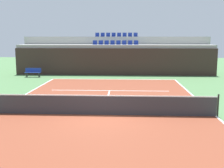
{
  "coord_description": "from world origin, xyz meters",
  "views": [
    {
      "loc": [
        1.19,
        -13.45,
        3.71
      ],
      "look_at": [
        0.39,
        2.0,
        1.2
      ],
      "focal_mm": 46.16,
      "sensor_mm": 36.0,
      "label": 1
    }
  ],
  "objects": [
    {
      "name": "ground_plane",
      "position": [
        0.0,
        0.0,
        0.0
      ],
      "size": [
        80.0,
        80.0,
        0.0
      ],
      "primitive_type": "plane",
      "color": "#477042"
    },
    {
      "name": "court_surface",
      "position": [
        0.0,
        0.0,
        0.01
      ],
      "size": [
        11.0,
        24.0,
        0.01
      ],
      "primitive_type": "cube",
      "color": "brown",
      "rests_on": "ground_plane"
    },
    {
      "name": "baseline_far",
      "position": [
        0.0,
        11.95,
        0.01
      ],
      "size": [
        11.0,
        0.1,
        0.0
      ],
      "primitive_type": "cube",
      "color": "white",
      "rests_on": "court_surface"
    },
    {
      "name": "sideline_right",
      "position": [
        5.45,
        0.0,
        0.01
      ],
      "size": [
        0.1,
        24.0,
        0.0
      ],
      "primitive_type": "cube",
      "color": "white",
      "rests_on": "court_surface"
    },
    {
      "name": "service_line_far",
      "position": [
        0.0,
        6.4,
        0.01
      ],
      "size": [
        8.26,
        0.1,
        0.0
      ],
      "primitive_type": "cube",
      "color": "white",
      "rests_on": "court_surface"
    },
    {
      "name": "centre_service_line",
      "position": [
        0.0,
        3.2,
        0.01
      ],
      "size": [
        0.1,
        6.4,
        0.0
      ],
      "primitive_type": "cube",
      "color": "white",
      "rests_on": "court_surface"
    },
    {
      "name": "back_wall",
      "position": [
        0.0,
        14.84,
        1.33
      ],
      "size": [
        19.8,
        0.3,
        2.66
      ],
      "primitive_type": "cube",
      "color": "#33231E",
      "rests_on": "ground_plane"
    },
    {
      "name": "stands_tier_lower",
      "position": [
        0.0,
        16.19,
        1.49
      ],
      "size": [
        19.8,
        2.4,
        2.97
      ],
      "primitive_type": "cube",
      "color": "#9E9E99",
      "rests_on": "ground_plane"
    },
    {
      "name": "stands_tier_upper",
      "position": [
        0.0,
        18.59,
        1.89
      ],
      "size": [
        19.8,
        2.4,
        3.79
      ],
      "primitive_type": "cube",
      "color": "#9E9E99",
      "rests_on": "ground_plane"
    },
    {
      "name": "seating_row_lower",
      "position": [
        0.0,
        16.29,
        3.1
      ],
      "size": [
        4.67,
        0.44,
        0.44
      ],
      "color": "navy",
      "rests_on": "stands_tier_lower"
    },
    {
      "name": "seating_row_upper",
      "position": [
        0.0,
        18.69,
        3.91
      ],
      "size": [
        4.67,
        0.44,
        0.44
      ],
      "color": "navy",
      "rests_on": "stands_tier_upper"
    },
    {
      "name": "tennis_net",
      "position": [
        0.0,
        0.0,
        0.51
      ],
      "size": [
        11.08,
        0.08,
        1.07
      ],
      "color": "black",
      "rests_on": "court_surface"
    },
    {
      "name": "player_bench",
      "position": [
        -7.66,
        13.09,
        0.51
      ],
      "size": [
        1.5,
        0.4,
        0.85
      ],
      "color": "navy",
      "rests_on": "ground_plane"
    }
  ]
}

